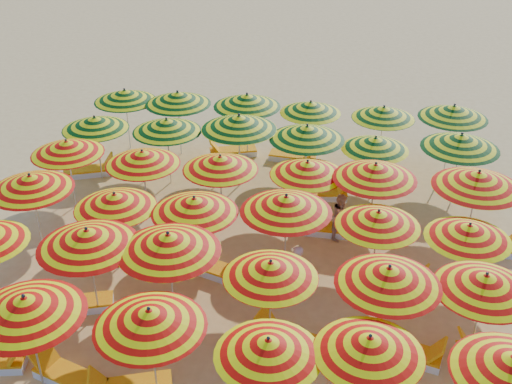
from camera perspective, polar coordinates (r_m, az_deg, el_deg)
ground at (r=18.63m, az=-0.27°, el=-5.03°), size 120.00×120.00×0.00m
umbrella_1 at (r=13.87m, az=-19.81°, el=-9.54°), size 3.18×3.18×2.55m
umbrella_2 at (r=13.11m, az=-9.44°, el=-11.03°), size 2.84×2.84×2.44m
umbrella_3 at (r=12.59m, az=1.09°, el=-13.64°), size 2.68×2.68×2.25m
umbrella_4 at (r=12.74m, az=10.04°, el=-13.27°), size 2.59×2.59×2.31m
umbrella_5 at (r=12.97m, az=21.82°, el=-14.07°), size 2.50×2.50×2.38m
umbrella_7 at (r=15.52m, az=-14.76°, el=-3.99°), size 2.54×2.54×2.57m
umbrella_8 at (r=14.95m, az=-7.78°, el=-4.48°), size 2.62×2.62×2.59m
umbrella_9 at (r=14.38m, az=1.31°, el=-6.92°), size 2.47×2.47×2.32m
umbrella_10 at (r=14.24m, az=11.71°, el=-7.32°), size 2.67×2.67×2.49m
umbrella_11 at (r=14.78m, az=19.71°, el=-7.61°), size 2.66×2.66×2.37m
umbrella_12 at (r=18.56m, az=-19.41°, el=0.80°), size 3.00×3.00×2.46m
umbrella_13 at (r=17.27m, az=-12.44°, el=-0.78°), size 2.85×2.85×2.34m
umbrella_14 at (r=16.60m, az=-5.49°, el=-1.19°), size 3.00×3.00×2.42m
umbrella_15 at (r=16.40m, az=2.70°, el=-1.07°), size 2.61×2.61×2.54m
umbrella_16 at (r=16.44m, az=10.81°, el=-2.33°), size 2.38×2.38×2.31m
umbrella_17 at (r=16.57m, az=18.40°, el=-3.38°), size 2.67×2.67×2.26m
umbrella_18 at (r=20.47m, az=-16.46°, el=3.83°), size 2.94×2.94×2.38m
umbrella_19 at (r=19.31m, az=-10.06°, el=3.02°), size 2.87×2.87×2.38m
umbrella_20 at (r=18.73m, az=-3.19°, el=2.60°), size 2.33×2.33×2.38m
umbrella_21 at (r=18.54m, az=4.60°, el=2.11°), size 2.64×2.64×2.34m
umbrella_22 at (r=18.25m, az=10.56°, el=1.80°), size 2.92×2.92×2.53m
umbrella_23 at (r=18.39m, az=19.13°, el=1.04°), size 3.15×3.15×2.61m
umbrella_24 at (r=22.00m, az=-14.12°, el=5.96°), size 2.61×2.61×2.36m
umbrella_25 at (r=21.24m, az=-7.94°, el=5.87°), size 2.41×2.41×2.42m
umbrella_26 at (r=20.82m, az=-1.52°, el=6.20°), size 2.54×2.54×2.62m
umbrella_27 at (r=20.32m, az=4.55°, el=5.28°), size 3.09×3.09×2.55m
umbrella_28 at (r=20.47m, az=10.56°, el=4.26°), size 2.15×2.15×2.26m
umbrella_29 at (r=20.63m, az=17.75°, el=4.29°), size 2.92×2.92×2.55m
umbrella_30 at (r=24.02m, az=-11.58°, el=8.40°), size 2.85×2.85×2.40m
umbrella_31 at (r=23.25m, az=-6.97°, el=8.29°), size 2.56×2.56×2.50m
umbrella_32 at (r=22.79m, az=-0.80°, el=8.13°), size 2.77×2.77×2.53m
umbrella_33 at (r=22.81m, az=4.88°, el=7.50°), size 2.44×2.44×2.30m
umbrella_34 at (r=22.68m, az=11.27°, el=6.94°), size 2.86×2.86×2.33m
umbrella_35 at (r=22.92m, az=17.16°, el=6.83°), size 2.87×2.87×2.50m
lounger_1 at (r=15.17m, az=-16.29°, el=-15.48°), size 1.83×1.08×0.69m
lounger_5 at (r=17.01m, az=-15.64°, el=-9.59°), size 1.83×1.14×0.69m
lounger_6 at (r=15.49m, az=3.08°, el=-12.85°), size 1.83×1.07×0.69m
lounger_7 at (r=15.53m, az=13.19°, el=-13.67°), size 1.82×0.98×0.69m
lounger_8 at (r=16.06m, az=20.33°, el=-13.27°), size 1.80×0.81×0.69m
lounger_9 at (r=17.57m, az=-3.60°, el=-6.92°), size 1.83×1.10×0.69m
lounger_10 at (r=17.71m, az=12.18°, el=-7.30°), size 1.83×1.15×0.69m
lounger_11 at (r=19.33m, az=5.81°, el=-3.22°), size 1.74×0.59×0.69m
lounger_12 at (r=19.60m, az=19.81°, el=-4.55°), size 1.78×0.73×0.69m
lounger_13 at (r=23.16m, az=-14.53°, el=1.84°), size 1.82×1.20×0.69m
lounger_14 at (r=21.12m, az=5.91°, el=-0.15°), size 1.80×0.82×0.69m
lounger_15 at (r=23.79m, az=-2.15°, el=3.61°), size 1.83×1.13×0.69m
lounger_16 at (r=23.44m, az=3.41°, el=3.16°), size 1.77×0.72×0.69m
beachgoer_b at (r=18.91m, az=7.58°, el=-2.14°), size 0.69×0.81×1.44m
beachgoer_a at (r=16.43m, az=3.50°, el=-7.16°), size 0.48×0.63×1.55m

